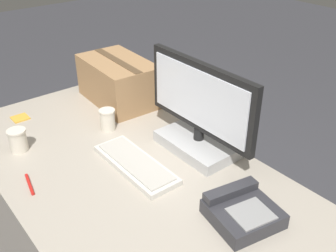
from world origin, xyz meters
The scene contains 9 objects.
office_desk centered at (0.00, 0.00, 0.37)m, with size 1.80×0.90×0.74m.
monitor centered at (0.02, 0.32, 0.89)m, with size 0.58×0.22×0.39m.
keyboard centered at (-0.04, 0.03, 0.75)m, with size 0.41×0.15×0.03m.
desk_phone centered at (0.43, 0.14, 0.77)m, with size 0.24×0.25×0.08m.
paper_cup_left centered at (-0.45, -0.29, 0.79)m, with size 0.08×0.08×0.10m.
paper_cup_right centered at (-0.36, 0.10, 0.79)m, with size 0.07×0.07×0.10m.
cardboard_box centered at (-0.59, 0.31, 0.85)m, with size 0.44×0.29×0.23m.
pen_marker centered at (-0.19, -0.35, 0.74)m, with size 0.13×0.04×0.01m.
sticky_note_pad centered at (-0.72, -0.18, 0.74)m, with size 0.08×0.08×0.01m.
Camera 1 is at (1.04, -0.67, 1.67)m, focal length 42.00 mm.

